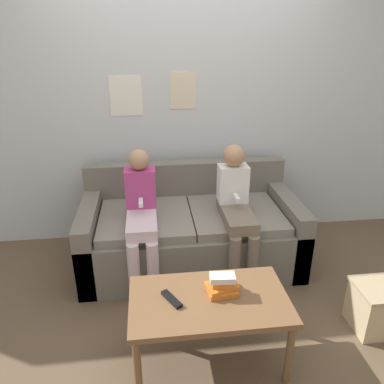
# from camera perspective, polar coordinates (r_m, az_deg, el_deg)

# --- Properties ---
(ground_plane) EXTENTS (10.00, 10.00, 0.00)m
(ground_plane) POSITION_cam_1_polar(r_m,az_deg,el_deg) (2.99, 1.06, -16.17)
(ground_plane) COLOR brown
(wall_back) EXTENTS (8.00, 0.06, 2.60)m
(wall_back) POSITION_cam_1_polar(r_m,az_deg,el_deg) (3.48, -1.41, 13.41)
(wall_back) COLOR silver
(wall_back) RESTS_ON ground_plane
(couch) EXTENTS (1.83, 0.92, 0.80)m
(couch) POSITION_cam_1_polar(r_m,az_deg,el_deg) (3.30, -0.28, -6.04)
(couch) COLOR #6B665B
(couch) RESTS_ON ground_plane
(coffee_table) EXTENTS (0.94, 0.54, 0.46)m
(coffee_table) POSITION_cam_1_polar(r_m,az_deg,el_deg) (2.32, 2.61, -16.91)
(coffee_table) COLOR brown
(coffee_table) RESTS_ON ground_plane
(person_left) EXTENTS (0.24, 0.61, 1.06)m
(person_left) POSITION_cam_1_polar(r_m,az_deg,el_deg) (2.94, -7.71, -3.17)
(person_left) COLOR silver
(person_left) RESTS_ON ground_plane
(person_right) EXTENTS (0.24, 0.61, 1.07)m
(person_right) POSITION_cam_1_polar(r_m,az_deg,el_deg) (3.01, 6.76, -2.14)
(person_right) COLOR #756656
(person_right) RESTS_ON ground_plane
(tv_remote) EXTENTS (0.12, 0.17, 0.02)m
(tv_remote) POSITION_cam_1_polar(r_m,az_deg,el_deg) (2.26, -3.14, -15.97)
(tv_remote) COLOR black
(tv_remote) RESTS_ON coffee_table
(book_stack) EXTENTS (0.21, 0.17, 0.13)m
(book_stack) POSITION_cam_1_polar(r_m,az_deg,el_deg) (2.30, 4.61, -13.87)
(book_stack) COLOR orange
(book_stack) RESTS_ON coffee_table
(storage_box) EXTENTS (0.40, 0.31, 0.34)m
(storage_box) POSITION_cam_1_polar(r_m,az_deg,el_deg) (2.97, 26.97, -15.33)
(storage_box) COLOR #CCB284
(storage_box) RESTS_ON ground_plane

